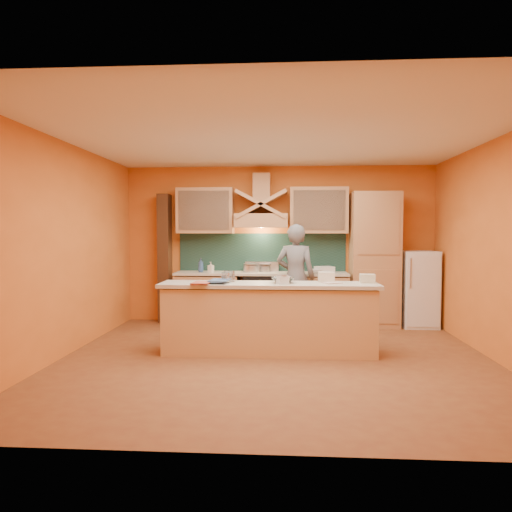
# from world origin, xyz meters

# --- Properties ---
(floor) EXTENTS (5.50, 5.00, 0.01)m
(floor) POSITION_xyz_m (0.00, 0.00, 0.00)
(floor) COLOR brown
(floor) RESTS_ON ground
(ceiling) EXTENTS (5.50, 5.00, 0.01)m
(ceiling) POSITION_xyz_m (0.00, 0.00, 2.80)
(ceiling) COLOR white
(ceiling) RESTS_ON wall_back
(wall_back) EXTENTS (5.50, 0.02, 2.80)m
(wall_back) POSITION_xyz_m (0.00, 2.50, 1.40)
(wall_back) COLOR orange
(wall_back) RESTS_ON floor
(wall_front) EXTENTS (5.50, 0.02, 2.80)m
(wall_front) POSITION_xyz_m (0.00, -2.50, 1.40)
(wall_front) COLOR orange
(wall_front) RESTS_ON floor
(wall_left) EXTENTS (0.02, 5.00, 2.80)m
(wall_left) POSITION_xyz_m (-2.75, 0.00, 1.40)
(wall_left) COLOR orange
(wall_left) RESTS_ON floor
(wall_right) EXTENTS (0.02, 5.00, 2.80)m
(wall_right) POSITION_xyz_m (2.75, 0.00, 1.40)
(wall_right) COLOR orange
(wall_right) RESTS_ON floor
(base_cabinet_left) EXTENTS (1.10, 0.60, 0.86)m
(base_cabinet_left) POSITION_xyz_m (-1.25, 2.20, 0.43)
(base_cabinet_left) COLOR tan
(base_cabinet_left) RESTS_ON floor
(base_cabinet_right) EXTENTS (1.10, 0.60, 0.86)m
(base_cabinet_right) POSITION_xyz_m (0.65, 2.20, 0.43)
(base_cabinet_right) COLOR tan
(base_cabinet_right) RESTS_ON floor
(counter_top) EXTENTS (3.00, 0.62, 0.04)m
(counter_top) POSITION_xyz_m (-0.30, 2.20, 0.90)
(counter_top) COLOR beige
(counter_top) RESTS_ON base_cabinet_left
(stove) EXTENTS (0.60, 0.58, 0.90)m
(stove) POSITION_xyz_m (-0.30, 2.20, 0.45)
(stove) COLOR black
(stove) RESTS_ON floor
(backsplash) EXTENTS (3.00, 0.03, 0.70)m
(backsplash) POSITION_xyz_m (-0.30, 2.48, 1.25)
(backsplash) COLOR #17332E
(backsplash) RESTS_ON wall_back
(range_hood) EXTENTS (0.92, 0.50, 0.24)m
(range_hood) POSITION_xyz_m (-0.30, 2.25, 1.82)
(range_hood) COLOR tan
(range_hood) RESTS_ON wall_back
(hood_chimney) EXTENTS (0.30, 0.30, 0.50)m
(hood_chimney) POSITION_xyz_m (-0.30, 2.35, 2.40)
(hood_chimney) COLOR tan
(hood_chimney) RESTS_ON wall_back
(upper_cabinet_left) EXTENTS (1.00, 0.35, 0.80)m
(upper_cabinet_left) POSITION_xyz_m (-1.30, 2.33, 2.00)
(upper_cabinet_left) COLOR tan
(upper_cabinet_left) RESTS_ON wall_back
(upper_cabinet_right) EXTENTS (1.00, 0.35, 0.80)m
(upper_cabinet_right) POSITION_xyz_m (0.70, 2.33, 2.00)
(upper_cabinet_right) COLOR tan
(upper_cabinet_right) RESTS_ON wall_back
(pantry_column) EXTENTS (0.80, 0.60, 2.30)m
(pantry_column) POSITION_xyz_m (1.65, 2.20, 1.15)
(pantry_column) COLOR tan
(pantry_column) RESTS_ON floor
(fridge) EXTENTS (0.58, 0.60, 1.30)m
(fridge) POSITION_xyz_m (2.40, 2.20, 0.65)
(fridge) COLOR white
(fridge) RESTS_ON floor
(trim_column_left) EXTENTS (0.20, 0.30, 2.30)m
(trim_column_left) POSITION_xyz_m (-2.05, 2.35, 1.15)
(trim_column_left) COLOR #472816
(trim_column_left) RESTS_ON floor
(island_body) EXTENTS (2.80, 0.55, 0.88)m
(island_body) POSITION_xyz_m (-0.10, 0.30, 0.44)
(island_body) COLOR #E0AF73
(island_body) RESTS_ON floor
(island_top) EXTENTS (2.90, 0.62, 0.05)m
(island_top) POSITION_xyz_m (-0.10, 0.30, 0.92)
(island_top) COLOR beige
(island_top) RESTS_ON island_body
(person) EXTENTS (0.71, 0.54, 1.75)m
(person) POSITION_xyz_m (0.29, 1.74, 0.88)
(person) COLOR slate
(person) RESTS_ON floor
(pot_large) EXTENTS (0.27, 0.27, 0.15)m
(pot_large) POSITION_xyz_m (-0.48, 2.19, 0.97)
(pot_large) COLOR silver
(pot_large) RESTS_ON stove
(pot_small) EXTENTS (0.20, 0.20, 0.12)m
(pot_small) POSITION_xyz_m (-0.24, 2.31, 0.96)
(pot_small) COLOR #B5B5BC
(pot_small) RESTS_ON stove
(soap_bottle_a) EXTENTS (0.11, 0.11, 0.19)m
(soap_bottle_a) POSITION_xyz_m (-1.17, 2.11, 1.01)
(soap_bottle_a) COLOR beige
(soap_bottle_a) RESTS_ON counter_top
(soap_bottle_b) EXTENTS (0.13, 0.13, 0.25)m
(soap_bottle_b) POSITION_xyz_m (-1.35, 2.13, 1.04)
(soap_bottle_b) COLOR #304E84
(soap_bottle_b) RESTS_ON counter_top
(bowl_back) EXTENTS (0.29, 0.29, 0.07)m
(bowl_back) POSITION_xyz_m (0.64, 2.07, 0.95)
(bowl_back) COLOR silver
(bowl_back) RESTS_ON counter_top
(dish_rack) EXTENTS (0.36, 0.33, 0.10)m
(dish_rack) POSITION_xyz_m (0.80, 2.22, 0.97)
(dish_rack) COLOR white
(dish_rack) RESTS_ON counter_top
(book_lower) EXTENTS (0.24, 0.32, 0.03)m
(book_lower) POSITION_xyz_m (-1.08, 0.10, 0.96)
(book_lower) COLOR #B45140
(book_lower) RESTS_ON island_top
(book_upper) EXTENTS (0.27, 0.35, 0.03)m
(book_upper) POSITION_xyz_m (-0.87, 0.24, 0.98)
(book_upper) COLOR #456699
(book_upper) RESTS_ON island_top
(jar_large) EXTENTS (0.15, 0.15, 0.15)m
(jar_large) POSITION_xyz_m (-0.65, 0.45, 1.02)
(jar_large) COLOR silver
(jar_large) RESTS_ON island_top
(jar_small) EXTENTS (0.12, 0.12, 0.14)m
(jar_small) POSITION_xyz_m (-0.68, 0.26, 1.01)
(jar_small) COLOR white
(jar_small) RESTS_ON island_top
(kitchen_scale) EXTENTS (0.17, 0.17, 0.11)m
(kitchen_scale) POSITION_xyz_m (0.08, 0.17, 1.00)
(kitchen_scale) COLOR silver
(kitchen_scale) RESTS_ON island_top
(mixing_bowl) EXTENTS (0.33, 0.33, 0.08)m
(mixing_bowl) POSITION_xyz_m (0.09, 0.33, 0.98)
(mixing_bowl) COLOR silver
(mixing_bowl) RESTS_ON island_top
(cloth) EXTENTS (0.29, 0.26, 0.02)m
(cloth) POSITION_xyz_m (0.74, 0.32, 0.95)
(cloth) COLOR beige
(cloth) RESTS_ON island_top
(grocery_bag_a) EXTENTS (0.21, 0.17, 0.14)m
(grocery_bag_a) POSITION_xyz_m (0.67, 0.47, 1.01)
(grocery_bag_a) COLOR beige
(grocery_bag_a) RESTS_ON island_top
(grocery_bag_b) EXTENTS (0.20, 0.16, 0.12)m
(grocery_bag_b) POSITION_xyz_m (1.21, 0.40, 1.00)
(grocery_bag_b) COLOR beige
(grocery_bag_b) RESTS_ON island_top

